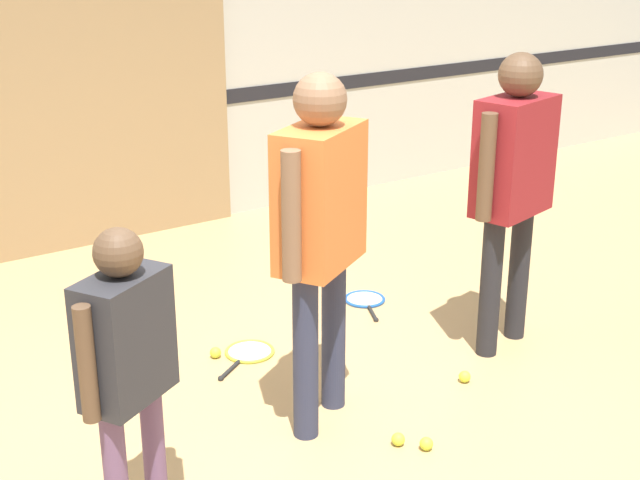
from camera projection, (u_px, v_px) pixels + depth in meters
ground_plane at (304, 442)px, 4.36m from camera, size 16.00×16.00×0.00m
wall_back at (47, 39)px, 6.43m from camera, size 16.00×0.07×3.20m
wall_panel at (29, 128)px, 6.48m from camera, size 3.24×0.05×1.95m
person_instructor at (320, 216)px, 4.19m from camera, size 0.59×0.49×1.77m
person_student_left at (127, 354)px, 3.42m from camera, size 0.46×0.37×1.35m
person_student_right at (513, 172)px, 4.99m from camera, size 0.65×0.38×1.74m
racket_spare_on_floor at (248, 353)px, 5.23m from camera, size 0.52×0.42×0.03m
racket_second_spare at (365, 300)px, 5.95m from camera, size 0.37×0.51×0.03m
tennis_ball_near_instructor at (398, 439)px, 4.32m from camera, size 0.07×0.07×0.07m
tennis_ball_by_spare_racket at (215, 353)px, 5.18m from camera, size 0.07×0.07×0.07m
tennis_ball_stray_left at (465, 377)px, 4.91m from camera, size 0.07×0.07×0.07m
tennis_ball_stray_right at (426, 444)px, 4.28m from camera, size 0.07×0.07×0.07m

